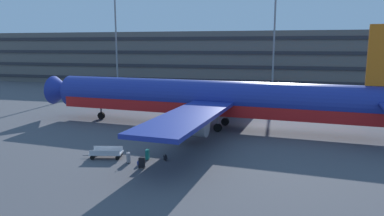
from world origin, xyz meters
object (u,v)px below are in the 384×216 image
(suitcase_laid_flat, at_px, (128,157))
(backpack_navy, at_px, (166,158))
(suitcase_scuffed, at_px, (147,154))
(backpack_large, at_px, (139,163))
(airliner, at_px, (213,100))
(suitcase_upright, at_px, (142,163))
(baggage_cart, at_px, (106,153))
(backpack_small, at_px, (142,161))

(suitcase_laid_flat, distance_m, backpack_navy, 2.97)
(suitcase_scuffed, xyz_separation_m, backpack_large, (-0.10, -1.58, -0.24))
(airliner, relative_size, backpack_large, 91.52)
(suitcase_upright, height_order, suitcase_scuffed, suitcase_scuffed)
(suitcase_upright, distance_m, suitcase_scuffed, 2.08)
(backpack_navy, bearing_deg, suitcase_scuffed, -173.38)
(suitcase_upright, bearing_deg, airliner, 80.17)
(suitcase_upright, bearing_deg, suitcase_scuffed, 99.97)
(suitcase_scuffed, height_order, backpack_navy, suitcase_scuffed)
(airliner, xyz_separation_m, baggage_cart, (-6.36, -12.94, -2.81))
(suitcase_upright, distance_m, baggage_cart, 4.18)
(baggage_cart, bearing_deg, suitcase_upright, -23.52)
(backpack_large, bearing_deg, baggage_cart, 160.49)
(suitcase_upright, relative_size, suitcase_scuffed, 0.92)
(suitcase_scuffed, bearing_deg, airliner, 77.04)
(suitcase_scuffed, bearing_deg, backpack_small, -96.80)
(airliner, distance_m, suitcase_upright, 15.09)
(backpack_navy, xyz_separation_m, backpack_large, (-1.59, -1.75, -0.03))
(suitcase_upright, relative_size, backpack_small, 2.00)
(backpack_navy, relative_size, baggage_cart, 0.16)
(suitcase_scuffed, height_order, suitcase_laid_flat, suitcase_scuffed)
(backpack_small, xyz_separation_m, backpack_navy, (1.61, 1.13, 0.03))
(backpack_small, xyz_separation_m, backpack_large, (0.02, -0.62, 0.01))
(suitcase_scuffed, relative_size, backpack_navy, 1.89)
(backpack_small, relative_size, backpack_large, 0.97)
(backpack_small, distance_m, backpack_large, 0.62)
(suitcase_laid_flat, height_order, backpack_large, suitcase_laid_flat)
(suitcase_upright, relative_size, baggage_cart, 0.28)
(suitcase_upright, xyz_separation_m, backpack_large, (-0.46, 0.47, -0.24))
(airliner, bearing_deg, backpack_small, -102.53)
(suitcase_upright, xyz_separation_m, baggage_cart, (-3.83, 1.67, -0.02))
(airliner, relative_size, baggage_cart, 12.97)
(suitcase_upright, xyz_separation_m, suitcase_laid_flat, (-1.56, 0.98, -0.01))
(suitcase_scuffed, distance_m, backpack_large, 1.60)
(suitcase_laid_flat, distance_m, backpack_small, 1.11)
(suitcase_laid_flat, bearing_deg, backpack_large, -24.91)
(suitcase_scuffed, distance_m, backpack_navy, 1.52)
(backpack_navy, bearing_deg, baggage_cart, -173.63)
(suitcase_upright, bearing_deg, baggage_cart, 156.48)
(backpack_large, bearing_deg, backpack_navy, 47.71)
(backpack_small, relative_size, backpack_navy, 0.87)
(airliner, bearing_deg, baggage_cart, -116.19)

